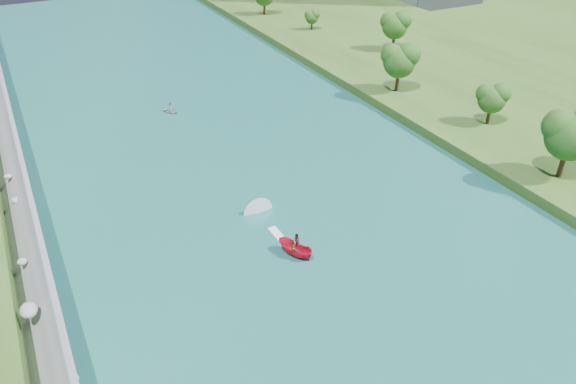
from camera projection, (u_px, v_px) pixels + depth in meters
ground at (371, 319)px, 49.59m from camera, size 260.00×260.00×0.00m
river_water at (272, 209)px, 64.68m from camera, size 55.00×240.00×0.10m
berm_east at (570, 121)px, 83.70m from camera, size 44.00×240.00×1.50m
riprap_bank at (30, 266)px, 53.13m from camera, size 4.74×236.00×4.49m
trees_east at (528, 115)px, 72.20m from camera, size 19.15×141.48×11.46m
motorboat at (288, 241)px, 58.14m from camera, size 3.60×18.95×2.10m
raft at (171, 110)px, 87.79m from camera, size 2.94×3.19×1.58m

